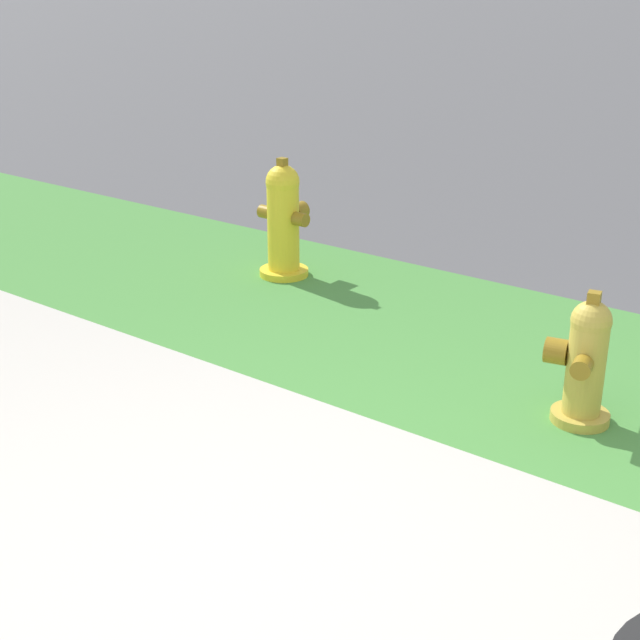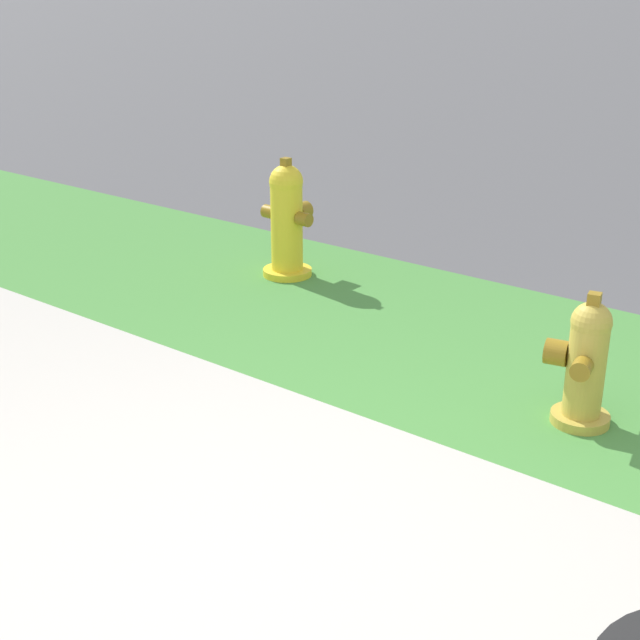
% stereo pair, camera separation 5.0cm
% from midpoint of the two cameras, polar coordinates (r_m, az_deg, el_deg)
% --- Properties ---
extents(ground_plane, '(120.00, 120.00, 0.00)m').
position_cam_midpoint_polar(ground_plane, '(3.13, -3.17, -17.28)').
color(ground_plane, '#515154').
extents(sidewalk_pavement, '(18.00, 2.44, 0.01)m').
position_cam_midpoint_polar(sidewalk_pavement, '(3.13, -3.18, -17.21)').
color(sidewalk_pavement, '#BCB7AD').
rests_on(sidewalk_pavement, ground).
extents(grass_verge, '(18.00, 2.11, 0.01)m').
position_cam_midpoint_polar(grass_verge, '(4.82, 14.60, -3.06)').
color(grass_verge, '#47893D').
rests_on(grass_verge, ground).
extents(fire_hydrant_at_driveway, '(0.40, 0.38, 0.81)m').
position_cam_midpoint_polar(fire_hydrant_at_driveway, '(5.98, -2.58, 6.40)').
color(fire_hydrant_at_driveway, yellow).
rests_on(fire_hydrant_at_driveway, ground).
extents(fire_hydrant_mid_block, '(0.33, 0.37, 0.64)m').
position_cam_midpoint_polar(fire_hydrant_mid_block, '(4.20, 16.25, -2.59)').
color(fire_hydrant_mid_block, gold).
rests_on(fire_hydrant_mid_block, ground).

